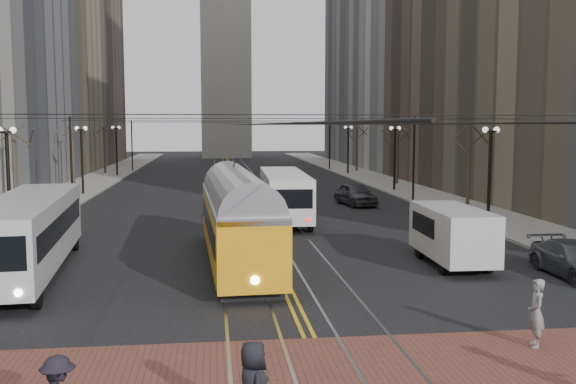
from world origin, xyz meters
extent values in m
plane|color=black|center=(0.00, 0.00, 0.00)|extent=(260.00, 260.00, 0.00)
cube|color=gray|center=(-15.00, 45.00, 0.07)|extent=(5.00, 140.00, 0.15)
cube|color=gray|center=(15.00, 45.00, 0.07)|extent=(5.00, 140.00, 0.15)
cube|color=brown|center=(0.00, -4.00, 0.01)|extent=(25.00, 6.00, 0.01)
cube|color=gray|center=(0.00, 45.00, 0.00)|extent=(4.80, 130.00, 0.02)
cube|color=gold|center=(0.00, 45.00, 0.01)|extent=(0.42, 130.00, 0.01)
cube|color=brown|center=(-25.50, 86.00, 20.00)|extent=(16.00, 20.00, 40.00)
cube|color=brown|center=(25.50, 46.00, 17.00)|extent=(16.00, 20.00, 34.00)
cube|color=slate|center=(25.50, 86.00, 20.00)|extent=(16.00, 20.00, 40.00)
cube|color=#B2AFA5|center=(0.00, 102.00, 28.00)|extent=(9.00, 9.00, 56.00)
cylinder|color=black|center=(-13.70, 18.00, 2.80)|extent=(0.20, 0.20, 5.60)
cylinder|color=black|center=(-13.70, 38.00, 2.80)|extent=(0.20, 0.20, 5.60)
cylinder|color=black|center=(-13.70, 58.00, 2.80)|extent=(0.20, 0.20, 5.60)
cylinder|color=black|center=(13.70, 18.00, 2.80)|extent=(0.20, 0.20, 5.60)
cylinder|color=black|center=(13.70, 38.00, 2.80)|extent=(0.20, 0.20, 5.60)
cylinder|color=black|center=(13.70, 58.00, 2.80)|extent=(0.20, 0.20, 5.60)
cylinder|color=#382D23|center=(-15.70, 26.00, 2.80)|extent=(0.28, 0.28, 5.60)
cylinder|color=#382D23|center=(-15.70, 44.00, 2.80)|extent=(0.28, 0.28, 5.60)
cylinder|color=#382D23|center=(-15.70, 62.00, 2.80)|extent=(0.28, 0.28, 5.60)
cylinder|color=#382D23|center=(15.70, 26.00, 2.80)|extent=(0.28, 0.28, 5.60)
cylinder|color=#382D23|center=(15.70, 44.00, 2.80)|extent=(0.28, 0.28, 5.60)
cylinder|color=#382D23|center=(15.70, 62.00, 2.80)|extent=(0.28, 0.28, 5.60)
cylinder|color=black|center=(-1.50, 45.00, 6.00)|extent=(0.03, 120.00, 0.03)
cylinder|color=black|center=(1.50, 45.00, 6.00)|extent=(0.03, 120.00, 0.03)
cylinder|color=black|center=(-12.90, 30.00, 3.30)|extent=(0.16, 0.16, 6.60)
cylinder|color=black|center=(-12.90, 66.00, 3.30)|extent=(0.16, 0.16, 6.60)
cylinder|color=black|center=(12.90, 30.00, 3.30)|extent=(0.16, 0.16, 6.60)
cylinder|color=black|center=(12.90, 66.00, 3.30)|extent=(0.16, 0.16, 6.60)
cube|color=silver|center=(-9.96, 7.86, 1.56)|extent=(3.63, 12.64, 3.12)
cube|color=orange|center=(-1.62, 9.03, 1.58)|extent=(3.10, 13.49, 3.16)
cube|color=silver|center=(1.80, 21.45, 1.51)|extent=(2.87, 11.63, 3.02)
cube|color=silver|center=(7.45, 7.62, 1.24)|extent=(2.28, 5.64, 2.47)
imported|color=#3D3F45|center=(7.94, 28.44, 0.84)|extent=(2.77, 5.18, 1.68)
imported|color=#95989C|center=(4.00, 35.68, 0.69)|extent=(1.69, 4.27, 1.38)
imported|color=#43464B|center=(11.50, 5.07, 0.69)|extent=(1.93, 4.74, 1.38)
imported|color=gray|center=(5.95, -2.38, 0.94)|extent=(0.60, 0.77, 1.86)
camera|label=1|loc=(-2.66, -18.29, 5.97)|focal=40.00mm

